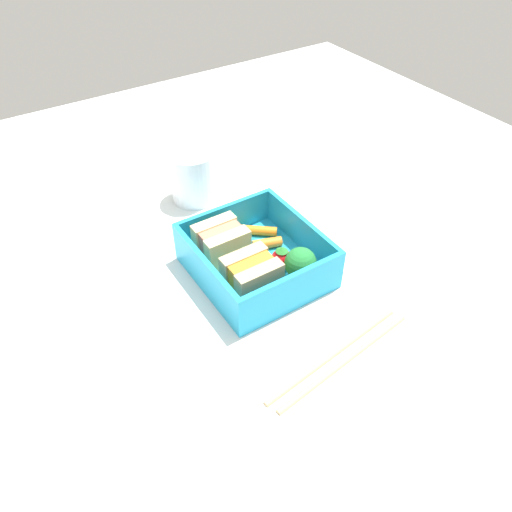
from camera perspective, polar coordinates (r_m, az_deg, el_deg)
The scene contains 12 objects.
ground_plane at distance 62.54cm, azimuth 0.00°, elevation -2.53°, with size 120.00×120.00×2.00cm, color silver.
bento_tray at distance 61.44cm, azimuth 0.00°, elevation -1.46°, with size 15.47×14.29×1.20cm, color #1F9DCD.
bento_rim at distance 59.56cm, azimuth 0.00°, elevation 0.49°, with size 15.47×14.29×4.37cm.
sandwich_left at distance 56.24cm, azimuth -0.51°, elevation -2.35°, with size 4.93×5.62×4.65cm.
sandwich_center_left at distance 60.63cm, azimuth -3.99°, elevation 1.43°, with size 4.93×5.62×4.65cm.
broccoli_floret at distance 57.52cm, azimuth 5.11°, elevation -0.88°, with size 3.74×3.74×4.62cm.
strawberry_far_left at distance 59.96cm, azimuth 2.94°, elevation -0.26°, with size 2.53×2.53×3.13cm.
carrot_stick_left at distance 63.15cm, azimuth 1.29°, elevation 1.47°, with size 1.30×1.30×3.71cm, color orange.
carrot_stick_far_left at distance 65.19cm, azimuth 0.07°, elevation 2.95°, with size 1.23×1.23×5.32cm, color orange.
chopstick_pair at distance 53.70cm, azimuth 9.71°, elevation -11.13°, with size 4.23×18.93×0.70cm.
drinking_glass at distance 72.74cm, azimuth -7.26°, elevation 9.04°, with size 6.49×6.49×7.49cm, color white.
folded_napkin at distance 68.33cm, azimuth 10.86°, elevation 2.44°, with size 12.91×11.82×0.40cm, color silver.
Camera 1 is at (-37.59, 24.35, 42.65)cm, focal length 35.00 mm.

